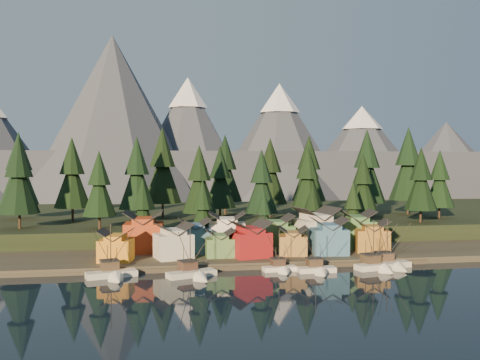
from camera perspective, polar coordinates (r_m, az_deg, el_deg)
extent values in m
plane|color=black|center=(110.36, 4.40, -10.99)|extent=(500.00, 500.00, 0.00)
cube|color=#322C25|center=(148.63, 0.66, -7.30)|extent=(400.00, 50.00, 1.50)
cube|color=black|center=(197.29, -1.91, -4.33)|extent=(420.00, 100.00, 6.00)
cube|color=#4C4436|center=(125.98, 2.57, -9.12)|extent=(80.00, 4.00, 1.00)
cube|color=#494E5F|center=(345.47, -5.21, 0.38)|extent=(560.00, 160.00, 30.00)
cone|color=#494E5F|center=(285.71, -13.40, 6.01)|extent=(100.00, 100.00, 90.00)
cone|color=#494E5F|center=(303.29, -5.57, 4.12)|extent=(80.00, 80.00, 72.00)
cone|color=white|center=(305.52, -5.59, 9.26)|extent=(22.40, 22.40, 17.28)
cone|color=#494E5F|center=(299.03, 4.22, 3.77)|extent=(84.00, 84.00, 68.00)
cone|color=white|center=(300.93, 4.23, 8.70)|extent=(23.52, 23.52, 16.32)
cone|color=#494E5F|center=(331.25, 12.84, 2.69)|extent=(92.00, 92.00, 58.00)
cone|color=white|center=(332.26, 12.87, 6.50)|extent=(25.76, 25.76, 13.92)
cone|color=#494E5F|center=(365.22, 21.10, 1.91)|extent=(88.00, 88.00, 50.00)
cube|color=beige|center=(119.36, -13.54, -9.85)|extent=(11.21, 6.18, 1.81)
cone|color=beige|center=(113.76, -12.93, -10.44)|extent=(4.27, 4.44, 3.40)
cube|color=black|center=(119.50, -13.54, -10.17)|extent=(11.47, 6.30, 0.40)
cube|color=brown|center=(120.90, -13.74, -8.85)|extent=(4.42, 4.26, 2.04)
cube|color=black|center=(120.69, -13.75, -8.32)|extent=(4.70, 4.54, 0.23)
cylinder|color=black|center=(118.92, -13.63, -6.98)|extent=(0.20, 0.20, 10.20)
cylinder|color=black|center=(122.75, -13.96, -7.93)|extent=(0.16, 0.16, 4.99)
cube|color=beige|center=(117.03, -5.19, -10.05)|extent=(11.23, 6.78, 1.73)
cone|color=beige|center=(111.80, -3.91, -10.62)|extent=(4.32, 4.58, 3.24)
cube|color=black|center=(117.16, -5.19, -10.36)|extent=(11.50, 6.92, 0.38)
cube|color=#4C3428|center=(118.45, -5.60, -9.08)|extent=(4.36, 4.24, 1.94)
cube|color=black|center=(118.25, -5.60, -8.57)|extent=(4.64, 4.51, 0.22)
cylinder|color=black|center=(116.56, -5.34, -7.26)|extent=(0.19, 0.19, 9.72)
cylinder|color=black|center=(120.18, -6.04, -8.19)|extent=(0.15, 0.15, 4.75)
cube|color=white|center=(122.75, 4.27, -9.51)|extent=(7.88, 3.24, 1.45)
cone|color=white|center=(118.81, 4.89, -9.89)|extent=(2.90, 2.81, 2.73)
cube|color=black|center=(122.86, 4.27, -9.75)|extent=(8.07, 3.30, 0.32)
cube|color=#422E23|center=(123.80, 4.07, -8.74)|extent=(3.09, 2.92, 1.64)
cube|color=black|center=(123.63, 4.07, -8.33)|extent=(3.28, 3.11, 0.18)
cylinder|color=black|center=(122.33, 4.20, -7.27)|extent=(0.16, 0.16, 8.18)
cylinder|color=black|center=(125.07, 3.85, -8.04)|extent=(0.13, 0.13, 4.00)
cube|color=beige|center=(122.28, 8.16, -9.55)|extent=(8.50, 2.99, 1.59)
cone|color=beige|center=(117.93, 8.85, -9.99)|extent=(2.98, 2.91, 2.98)
cube|color=black|center=(122.40, 8.16, -9.82)|extent=(8.71, 3.04, 0.35)
cube|color=#473526|center=(123.43, 7.94, -8.71)|extent=(3.18, 2.98, 1.79)
cube|color=black|center=(123.25, 7.95, -8.26)|extent=(3.38, 3.18, 0.20)
cylinder|color=black|center=(121.83, 8.10, -7.10)|extent=(0.18, 0.18, 8.93)
cylinder|color=black|center=(124.84, 7.70, -7.94)|extent=(0.14, 0.14, 4.37)
cube|color=silver|center=(127.81, 14.20, -9.07)|extent=(9.79, 5.22, 1.80)
cone|color=silver|center=(123.79, 15.59, -9.44)|extent=(3.96, 3.80, 3.37)
cube|color=black|center=(127.94, 14.19, -9.36)|extent=(10.02, 5.32, 0.39)
cube|color=#493A27|center=(128.85, 13.76, -8.18)|extent=(4.22, 4.04, 2.02)
cube|color=black|center=(128.66, 13.76, -7.69)|extent=(4.48, 4.31, 0.22)
cylinder|color=black|center=(127.27, 14.07, -6.42)|extent=(0.20, 0.20, 10.12)
cylinder|color=black|center=(130.14, 13.27, -7.38)|extent=(0.16, 0.16, 4.95)
cube|color=beige|center=(131.29, 15.56, -8.78)|extent=(10.73, 4.65, 1.78)
cone|color=beige|center=(126.61, 16.96, -9.20)|extent=(3.76, 3.95, 3.34)
cube|color=black|center=(131.42, 15.55, -9.07)|extent=(10.99, 4.73, 0.39)
cube|color=brown|center=(132.56, 15.12, -7.92)|extent=(3.96, 3.77, 2.00)
cube|color=black|center=(132.38, 15.12, -7.44)|extent=(4.21, 4.02, 0.22)
cylinder|color=black|center=(130.86, 15.43, -6.23)|extent=(0.20, 0.20, 10.01)
cylinder|color=black|center=(134.11, 14.63, -7.13)|extent=(0.16, 0.16, 4.89)
cube|color=orange|center=(128.84, -13.10, -7.31)|extent=(8.47, 7.72, 5.10)
cube|color=orange|center=(128.38, -13.11, -5.97)|extent=(5.16, 7.00, 1.04)
cube|color=beige|center=(129.94, -7.11, -7.02)|extent=(9.77, 9.12, 5.91)
cube|color=beige|center=(129.44, -7.12, -5.48)|extent=(6.17, 8.04, 1.15)
cube|color=#507B42|center=(131.72, -2.18, -7.18)|extent=(6.94, 6.49, 4.55)
cube|color=#507B42|center=(131.31, -2.18, -6.00)|extent=(3.86, 6.31, 0.96)
cube|color=maroon|center=(131.12, 1.11, -6.88)|extent=(10.09, 9.33, 6.08)
cube|color=maroon|center=(130.61, 1.11, -5.31)|extent=(6.28, 8.32, 1.21)
cube|color=olive|center=(134.77, 5.64, -6.92)|extent=(7.99, 7.99, 4.84)
cube|color=olive|center=(134.35, 5.64, -5.70)|extent=(4.98, 7.25, 0.95)
cube|color=#3B688B|center=(136.68, 9.47, -6.47)|extent=(9.38, 8.14, 6.42)
cube|color=#3B688B|center=(136.17, 9.48, -4.89)|extent=(5.46, 7.62, 1.22)
cube|color=#A06D29|center=(142.70, 13.87, -6.29)|extent=(9.70, 8.92, 5.70)
cube|color=#A06D29|center=(142.25, 13.88, -4.93)|extent=(6.03, 7.95, 1.17)
cube|color=#9F3818|center=(139.71, -10.22, -6.06)|extent=(10.22, 9.21, 7.54)
cube|color=#9F3818|center=(139.15, -10.23, -4.25)|extent=(5.86, 8.77, 1.36)
cube|color=#375D83|center=(137.43, -4.88, -6.44)|extent=(8.01, 7.55, 6.28)
cube|color=#375D83|center=(136.94, -4.88, -4.92)|extent=(4.53, 7.26, 1.09)
cube|color=silver|center=(141.30, -1.39, -6.03)|extent=(10.38, 9.15, 7.10)
cube|color=silver|center=(140.78, -1.39, -4.34)|extent=(6.14, 8.46, 1.33)
cube|color=#467740|center=(142.91, 3.83, -6.10)|extent=(9.08, 7.52, 6.34)
cube|color=#467740|center=(142.43, 3.83, -4.59)|extent=(5.04, 7.32, 1.26)
cube|color=beige|center=(144.49, 8.10, -5.71)|extent=(11.57, 10.67, 7.88)
cube|color=beige|center=(143.94, 8.10, -3.88)|extent=(7.06, 9.68, 1.42)
cube|color=#42723D|center=(148.34, 12.33, -5.65)|extent=(10.10, 9.62, 7.30)
cube|color=#42723D|center=(147.84, 12.34, -4.01)|extent=(6.07, 8.88, 1.26)
cylinder|color=#332319|center=(161.32, -22.44, -4.03)|extent=(0.70, 0.70, 4.52)
cone|color=black|center=(160.61, -22.49, -0.56)|extent=(11.04, 11.04, 15.56)
cone|color=black|center=(160.47, -22.53, 2.31)|extent=(7.53, 7.53, 11.29)
cylinder|color=#332319|center=(174.82, -17.42, -3.49)|extent=(0.70, 0.70, 4.64)
cone|color=black|center=(174.15, -17.46, -0.20)|extent=(11.33, 11.33, 15.97)
cone|color=black|center=(174.04, -17.49, 2.51)|extent=(7.73, 7.73, 11.59)
cylinder|color=#332319|center=(153.94, -14.75, -4.35)|extent=(0.70, 0.70, 3.84)
cone|color=black|center=(153.25, -14.78, -1.26)|extent=(9.40, 9.40, 13.24)
cone|color=black|center=(153.02, -14.80, 1.30)|extent=(6.41, 6.41, 9.61)
cylinder|color=#332319|center=(165.24, -10.91, -3.75)|extent=(0.70, 0.70, 4.64)
cone|color=black|center=(164.54, -10.93, -0.27)|extent=(11.33, 11.33, 15.97)
cone|color=black|center=(164.42, -10.95, 2.60)|extent=(7.73, 7.73, 11.59)
cylinder|color=#332319|center=(180.13, -8.24, -3.15)|extent=(0.70, 0.70, 5.31)
cone|color=black|center=(179.46, -8.26, 0.51)|extent=(12.98, 12.98, 18.28)
cone|color=black|center=(179.46, -8.28, 3.52)|extent=(8.85, 8.85, 13.27)
cylinder|color=#332319|center=(155.89, -4.35, -4.16)|extent=(0.70, 0.70, 4.15)
cone|color=black|center=(155.18, -4.36, -0.86)|extent=(10.14, 10.14, 14.29)
cone|color=black|center=(154.98, -4.37, 1.87)|extent=(6.91, 6.91, 10.37)
cylinder|color=#332319|center=(171.59, -2.14, -3.58)|extent=(0.70, 0.70, 4.19)
cone|color=black|center=(170.94, -2.14, -0.55)|extent=(10.25, 10.25, 14.44)
cone|color=black|center=(170.77, -2.14, 1.95)|extent=(6.99, 6.99, 10.48)
cylinder|color=#332319|center=(156.58, 2.31, -4.16)|extent=(0.70, 0.70, 3.93)
cone|color=black|center=(155.89, 2.31, -1.05)|extent=(9.61, 9.61, 13.54)
cone|color=black|center=(155.67, 2.32, 1.52)|extent=(6.55, 6.55, 9.83)
cylinder|color=#332319|center=(181.57, 3.23, -3.19)|extent=(0.70, 0.70, 4.71)
cone|color=black|center=(180.93, 3.23, 0.03)|extent=(11.50, 11.50, 16.21)
cone|color=black|center=(180.83, 3.24, 2.68)|extent=(7.84, 7.84, 11.76)
cylinder|color=#332319|center=(167.25, 7.20, -3.74)|extent=(0.70, 0.70, 4.20)
cone|color=black|center=(166.58, 7.21, -0.62)|extent=(10.27, 10.27, 14.47)
cone|color=black|center=(166.41, 7.22, 1.95)|extent=(7.00, 7.00, 10.50)
cylinder|color=#332319|center=(193.34, 7.34, -2.85)|extent=(0.70, 0.70, 4.95)
cone|color=black|center=(192.73, 7.35, 0.33)|extent=(12.11, 12.11, 17.06)
cone|color=black|center=(192.68, 7.37, 2.95)|extent=(8.26, 8.26, 12.38)
cylinder|color=#332319|center=(167.93, 12.94, -3.83)|extent=(0.70, 0.70, 3.74)
cone|color=black|center=(167.30, 12.96, -1.07)|extent=(9.14, 9.14, 12.87)
cone|color=black|center=(167.08, 12.98, 1.21)|extent=(6.23, 6.23, 9.34)
cylinder|color=#332319|center=(185.63, 13.34, -3.05)|extent=(0.70, 0.70, 5.20)
cone|color=black|center=(184.98, 13.37, 0.43)|extent=(12.72, 12.72, 17.92)
cone|color=black|center=(184.96, 13.39, 3.30)|extent=(8.67, 8.67, 13.01)
cylinder|color=#332319|center=(173.80, 18.70, -3.63)|extent=(0.70, 0.70, 4.08)
cone|color=black|center=(173.16, 18.73, -0.72)|extent=(9.98, 9.98, 14.06)
cone|color=black|center=(172.98, 18.76, 1.68)|extent=(6.80, 6.80, 10.20)
cylinder|color=#332319|center=(198.61, 17.46, -2.72)|extent=(0.70, 0.70, 5.44)
cone|color=black|center=(198.00, 17.50, 0.68)|extent=(13.31, 13.31, 18.75)
cone|color=black|center=(198.03, 17.53, 3.48)|extent=(9.07, 9.07, 13.61)
cylinder|color=#332319|center=(188.86, -1.60, -2.95)|extent=(0.70, 0.70, 4.97)
cone|color=black|center=(188.23, -1.60, 0.32)|extent=(12.15, 12.15, 17.12)
cone|color=black|center=(188.18, -1.60, 3.01)|extent=(8.29, 8.29, 12.43)
cylinder|color=#332319|center=(187.87, -22.46, -3.12)|extent=(0.70, 0.70, 4.97)
cone|color=black|center=(187.24, -22.50, 0.16)|extent=(12.16, 12.16, 17.13)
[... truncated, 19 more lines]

